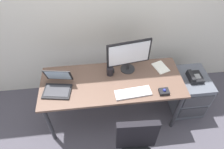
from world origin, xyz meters
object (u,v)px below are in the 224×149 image
(keyboard, at_px, (133,93))
(paper_notepad, at_px, (161,67))
(desk_phone, at_px, (195,77))
(laptop, at_px, (58,85))
(coffee_mug, at_px, (110,71))
(monitor_main, at_px, (129,55))
(file_cabinet, at_px, (188,92))
(trackball_mouse, at_px, (164,91))

(keyboard, xyz_separation_m, paper_notepad, (0.43, 0.37, -0.01))
(desk_phone, distance_m, paper_notepad, 0.46)
(keyboard, relative_size, paper_notepad, 2.02)
(paper_notepad, bearing_deg, laptop, -171.16)
(coffee_mug, height_order, paper_notepad, coffee_mug)
(desk_phone, distance_m, monitor_main, 0.93)
(file_cabinet, bearing_deg, paper_notepad, 166.18)
(monitor_main, distance_m, coffee_mug, 0.30)
(coffee_mug, bearing_deg, paper_notepad, 3.55)
(monitor_main, relative_size, trackball_mouse, 4.84)
(monitor_main, xyz_separation_m, trackball_mouse, (0.34, -0.42, -0.22))
(file_cabinet, xyz_separation_m, desk_phone, (-0.01, -0.02, 0.33))
(monitor_main, bearing_deg, desk_phone, -9.58)
(desk_phone, xyz_separation_m, keyboard, (-0.86, -0.25, 0.11))
(paper_notepad, bearing_deg, trackball_mouse, -101.05)
(desk_phone, height_order, monitor_main, monitor_main)
(desk_phone, relative_size, coffee_mug, 1.82)
(desk_phone, relative_size, keyboard, 0.48)
(monitor_main, distance_m, paper_notepad, 0.48)
(monitor_main, bearing_deg, laptop, -165.67)
(keyboard, distance_m, coffee_mug, 0.40)
(monitor_main, relative_size, laptop, 1.51)
(file_cabinet, height_order, keyboard, keyboard)
(desk_phone, relative_size, monitor_main, 0.38)
(paper_notepad, bearing_deg, desk_phone, -16.12)
(monitor_main, bearing_deg, trackball_mouse, -50.71)
(file_cabinet, relative_size, trackball_mouse, 5.33)
(file_cabinet, bearing_deg, desk_phone, -116.78)
(monitor_main, relative_size, keyboard, 1.27)
(monitor_main, xyz_separation_m, paper_notepad, (0.42, -0.02, -0.24))
(paper_notepad, bearing_deg, keyboard, -139.01)
(desk_phone, height_order, keyboard, keyboard)
(coffee_mug, bearing_deg, keyboard, -55.93)
(file_cabinet, relative_size, coffee_mug, 5.33)
(keyboard, distance_m, laptop, 0.86)
(monitor_main, height_order, trackball_mouse, monitor_main)
(trackball_mouse, relative_size, coffee_mug, 1.00)
(trackball_mouse, xyz_separation_m, paper_notepad, (0.08, 0.40, -0.02))
(paper_notepad, bearing_deg, monitor_main, 177.37)
(desk_phone, xyz_separation_m, laptop, (-1.70, -0.07, 0.15))
(desk_phone, bearing_deg, coffee_mug, 175.56)
(file_cabinet, xyz_separation_m, coffee_mug, (-1.09, 0.07, 0.48))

